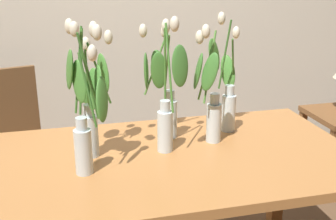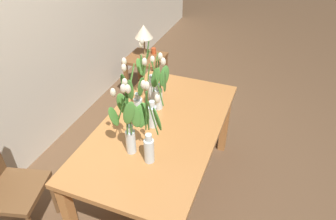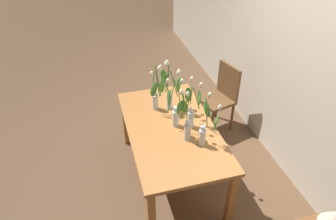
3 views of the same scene
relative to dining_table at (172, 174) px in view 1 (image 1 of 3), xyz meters
The scene contains 8 objects.
dining_table is the anchor object (origin of this frame).
tulip_vase_0 0.48m from the dining_table, 165.52° to the left, with size 0.21×0.24×0.58m.
tulip_vase_1 0.50m from the dining_table, 35.59° to the left, with size 0.21×0.19×0.57m.
tulip_vase_2 0.36m from the dining_table, 24.34° to the left, with size 0.15×0.15×0.54m.
tulip_vase_3 0.35m from the dining_table, 84.98° to the left, with size 0.17×0.15×0.53m.
tulip_vase_4 0.46m from the dining_table, 169.39° to the right, with size 0.15×0.20×0.58m.
tulip_vase_5 0.29m from the dining_table, 103.60° to the left, with size 0.13×0.21×0.59m.
dining_chair 1.21m from the dining_table, 129.74° to the left, with size 0.49×0.49×0.93m.
Camera 1 is at (-0.42, -1.61, 1.51)m, focal length 45.39 mm.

